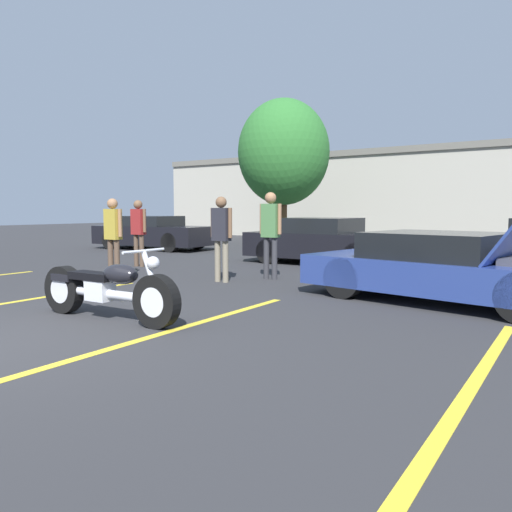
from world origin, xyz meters
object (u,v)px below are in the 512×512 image
at_px(parked_car_left_row, 153,233).
at_px(spectator_midground, 270,227).
at_px(tree_background, 284,152).
at_px(parked_car_mid_row, 324,242).
at_px(motorcycle, 107,290).
at_px(spectator_near_motorcycle, 138,227).
at_px(spectator_by_show_car, 221,231).
at_px(show_car_hood_open, 448,267).
at_px(spectator_far_lot, 113,231).

xyz_separation_m(parked_car_left_row, spectator_midground, (7.86, -4.46, 0.50)).
relative_size(tree_background, parked_car_mid_row, 1.44).
bearing_deg(motorcycle, spectator_near_motorcycle, 131.25).
bearing_deg(parked_car_mid_row, parked_car_left_row, 173.48).
relative_size(parked_car_mid_row, spectator_by_show_car, 2.44).
height_order(motorcycle, parked_car_left_row, parked_car_left_row).
height_order(motorcycle, show_car_hood_open, show_car_hood_open).
distance_m(motorcycle, parked_car_left_row, 12.10).
xyz_separation_m(tree_background, spectator_near_motorcycle, (1.12, -9.30, -2.84)).
bearing_deg(spectator_far_lot, spectator_midground, 28.85).
bearing_deg(spectator_midground, motorcycle, -86.82).
height_order(tree_background, parked_car_left_row, tree_background).
bearing_deg(parked_car_left_row, spectator_far_lot, -55.04).
bearing_deg(parked_car_mid_row, show_car_hood_open, -43.52).
relative_size(spectator_near_motorcycle, spectator_by_show_car, 0.99).
relative_size(parked_car_mid_row, spectator_midground, 2.31).
relative_size(motorcycle, spectator_far_lot, 1.43).
distance_m(tree_background, motorcycle, 15.38).
bearing_deg(spectator_midground, show_car_hood_open, -10.27).
xyz_separation_m(parked_car_mid_row, spectator_midground, (0.38, -3.42, 0.50)).
xyz_separation_m(motorcycle, show_car_hood_open, (3.46, 3.85, 0.15)).
height_order(parked_car_mid_row, spectator_midground, spectator_midground).
bearing_deg(spectator_by_show_car, show_car_hood_open, 2.91).
relative_size(spectator_near_motorcycle, spectator_far_lot, 1.00).
height_order(spectator_near_motorcycle, spectator_far_lot, spectator_near_motorcycle).
xyz_separation_m(spectator_midground, spectator_far_lot, (-2.96, -1.63, -0.08)).
relative_size(show_car_hood_open, spectator_by_show_car, 2.69).
relative_size(motorcycle, parked_car_left_row, 0.52).
height_order(show_car_hood_open, parked_car_mid_row, show_car_hood_open).
bearing_deg(tree_background, parked_car_mid_row, -51.45).
distance_m(spectator_near_motorcycle, spectator_midground, 4.07).
xyz_separation_m(show_car_hood_open, spectator_near_motorcycle, (-7.78, 0.82, 0.46)).
xyz_separation_m(parked_car_left_row, parked_car_mid_row, (7.48, -1.04, -0.00)).
bearing_deg(parked_car_mid_row, spectator_far_lot, -115.65).
distance_m(parked_car_mid_row, spectator_midground, 3.47).
xyz_separation_m(motorcycle, parked_car_mid_row, (-0.64, 7.94, 0.19)).
relative_size(tree_background, spectator_far_lot, 3.57).
relative_size(motorcycle, spectator_by_show_car, 1.41).
xyz_separation_m(parked_car_left_row, spectator_by_show_car, (7.25, -5.35, 0.43)).
distance_m(parked_car_mid_row, spectator_near_motorcycle, 4.94).
relative_size(show_car_hood_open, parked_car_left_row, 1.00).
bearing_deg(spectator_near_motorcycle, parked_car_mid_row, 41.60).
xyz_separation_m(spectator_by_show_car, spectator_far_lot, (-2.35, -0.74, -0.02)).
height_order(spectator_by_show_car, spectator_far_lot, spectator_by_show_car).
bearing_deg(spectator_near_motorcycle, spectator_by_show_car, -16.70).
bearing_deg(spectator_midground, parked_car_left_row, 150.45).
xyz_separation_m(motorcycle, spectator_midground, (-0.25, 4.52, 0.69)).
distance_m(tree_background, spectator_near_motorcycle, 9.78).
bearing_deg(tree_background, spectator_by_show_car, -66.12).
bearing_deg(spectator_near_motorcycle, spectator_far_lot, -58.12).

